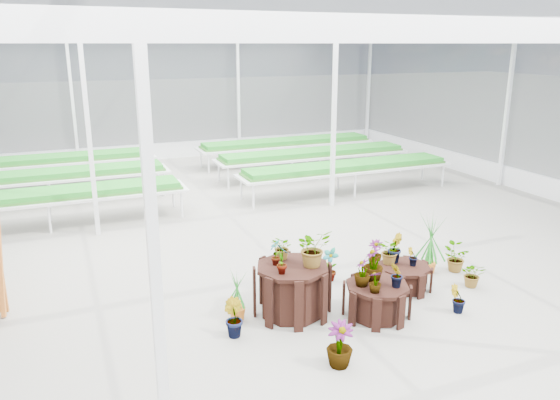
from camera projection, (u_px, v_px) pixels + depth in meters
name	position (u px, v px, depth m)	size (l,w,h in m)	color
ground_plane	(288.00, 281.00, 10.01)	(24.00, 24.00, 0.00)	gray
greenhouse_shell	(289.00, 161.00, 9.39)	(18.00, 24.00, 4.50)	white
steel_frame	(289.00, 161.00, 9.39)	(18.00, 24.00, 4.50)	silver
nursery_benches	(193.00, 175.00, 16.29)	(16.00, 7.00, 0.84)	silver
plinth_tall	(292.00, 290.00, 8.71)	(1.21, 1.21, 0.83)	black
plinth_mid	(377.00, 300.00, 8.66)	(1.04, 1.04, 0.55)	black
plinth_low	(403.00, 277.00, 9.66)	(0.96, 0.96, 0.43)	black
nursery_plants	(362.00, 266.00, 9.19)	(5.10, 3.28, 1.43)	#1E7721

